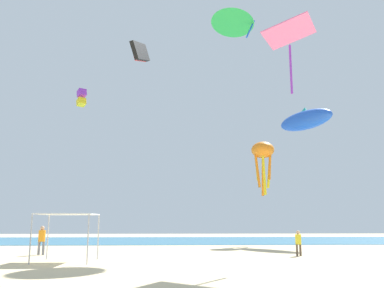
{
  "coord_description": "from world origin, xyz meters",
  "views": [
    {
      "loc": [
        0.07,
        -21.49,
        2.18
      ],
      "look_at": [
        1.47,
        9.54,
        7.99
      ],
      "focal_mm": 38.85,
      "sensor_mm": 36.0,
      "label": 1
    }
  ],
  "objects_px": {
    "kite_diamond_pink": "(289,35)",
    "kite_delta_green": "(233,20)",
    "kite_parafoil_black": "(140,52)",
    "kite_box_purple": "(82,98)",
    "canopy_tent": "(68,216)",
    "kite_inflatable_blue": "(305,120)",
    "kite_octopus_orange": "(263,153)",
    "person_central": "(298,241)",
    "person_near_tent": "(42,238)"
  },
  "relations": [
    {
      "from": "kite_inflatable_blue",
      "to": "kite_delta_green",
      "type": "distance_m",
      "value": 13.67
    },
    {
      "from": "kite_box_purple",
      "to": "kite_inflatable_blue",
      "type": "relative_size",
      "value": 0.29
    },
    {
      "from": "kite_diamond_pink",
      "to": "kite_box_purple",
      "type": "xyz_separation_m",
      "value": [
        -17.68,
        21.12,
        2.09
      ]
    },
    {
      "from": "kite_octopus_orange",
      "to": "kite_delta_green",
      "type": "bearing_deg",
      "value": -81.36
    },
    {
      "from": "kite_diamond_pink",
      "to": "person_central",
      "type": "bearing_deg",
      "value": 12.57
    },
    {
      "from": "kite_box_purple",
      "to": "kite_delta_green",
      "type": "distance_m",
      "value": 19.92
    },
    {
      "from": "canopy_tent",
      "to": "kite_delta_green",
      "type": "xyz_separation_m",
      "value": [
        10.98,
        9.52,
        16.99
      ]
    },
    {
      "from": "person_near_tent",
      "to": "kite_inflatable_blue",
      "type": "relative_size",
      "value": 0.27
    },
    {
      "from": "canopy_tent",
      "to": "person_near_tent",
      "type": "xyz_separation_m",
      "value": [
        -2.84,
        4.85,
        -1.36
      ]
    },
    {
      "from": "canopy_tent",
      "to": "person_near_tent",
      "type": "relative_size",
      "value": 1.63
    },
    {
      "from": "kite_delta_green",
      "to": "kite_octopus_orange",
      "type": "bearing_deg",
      "value": -86.89
    },
    {
      "from": "canopy_tent",
      "to": "kite_delta_green",
      "type": "height_order",
      "value": "kite_delta_green"
    },
    {
      "from": "kite_box_purple",
      "to": "kite_delta_green",
      "type": "height_order",
      "value": "kite_delta_green"
    },
    {
      "from": "kite_diamond_pink",
      "to": "kite_delta_green",
      "type": "distance_m",
      "value": 10.95
    },
    {
      "from": "person_near_tent",
      "to": "person_central",
      "type": "relative_size",
      "value": 1.18
    },
    {
      "from": "kite_parafoil_black",
      "to": "kite_octopus_orange",
      "type": "relative_size",
      "value": 0.95
    },
    {
      "from": "kite_inflatable_blue",
      "to": "kite_octopus_orange",
      "type": "bearing_deg",
      "value": 73.98
    },
    {
      "from": "kite_delta_green",
      "to": "kite_diamond_pink",
      "type": "bearing_deg",
      "value": 135.5
    },
    {
      "from": "kite_parafoil_black",
      "to": "kite_box_purple",
      "type": "xyz_separation_m",
      "value": [
        -7.53,
        12.28,
        -0.36
      ]
    },
    {
      "from": "kite_delta_green",
      "to": "kite_inflatable_blue",
      "type": "bearing_deg",
      "value": -104.96
    },
    {
      "from": "kite_octopus_orange",
      "to": "kite_delta_green",
      "type": "distance_m",
      "value": 13.15
    },
    {
      "from": "kite_parafoil_black",
      "to": "kite_octopus_orange",
      "type": "height_order",
      "value": "kite_parafoil_black"
    },
    {
      "from": "person_near_tent",
      "to": "person_central",
      "type": "height_order",
      "value": "person_near_tent"
    },
    {
      "from": "person_central",
      "to": "kite_parafoil_black",
      "type": "distance_m",
      "value": 19.76
    },
    {
      "from": "canopy_tent",
      "to": "kite_octopus_orange",
      "type": "height_order",
      "value": "kite_octopus_orange"
    },
    {
      "from": "person_near_tent",
      "to": "kite_diamond_pink",
      "type": "xyz_separation_m",
      "value": [
        16.01,
        -4.44,
        12.69
      ]
    },
    {
      "from": "person_central",
      "to": "kite_delta_green",
      "type": "relative_size",
      "value": 0.31
    },
    {
      "from": "kite_diamond_pink",
      "to": "kite_delta_green",
      "type": "xyz_separation_m",
      "value": [
        -2.2,
        9.11,
        5.67
      ]
    },
    {
      "from": "kite_diamond_pink",
      "to": "kite_inflatable_blue",
      "type": "bearing_deg",
      "value": 8.17
    },
    {
      "from": "kite_diamond_pink",
      "to": "kite_octopus_orange",
      "type": "relative_size",
      "value": 0.84
    },
    {
      "from": "canopy_tent",
      "to": "person_near_tent",
      "type": "distance_m",
      "value": 5.78
    },
    {
      "from": "kite_parafoil_black",
      "to": "kite_inflatable_blue",
      "type": "relative_size",
      "value": 0.72
    },
    {
      "from": "person_central",
      "to": "kite_box_purple",
      "type": "relative_size",
      "value": 0.8
    },
    {
      "from": "kite_box_purple",
      "to": "kite_inflatable_blue",
      "type": "xyz_separation_m",
      "value": [
        24.11,
        -3.94,
        -3.29
      ]
    },
    {
      "from": "canopy_tent",
      "to": "kite_octopus_orange",
      "type": "relative_size",
      "value": 0.58
    },
    {
      "from": "kite_parafoil_black",
      "to": "canopy_tent",
      "type": "bearing_deg",
      "value": -10.14
    },
    {
      "from": "kite_parafoil_black",
      "to": "person_central",
      "type": "bearing_deg",
      "value": 69.4
    },
    {
      "from": "kite_box_purple",
      "to": "kite_parafoil_black",
      "type": "bearing_deg",
      "value": 89.02
    },
    {
      "from": "person_central",
      "to": "kite_parafoil_black",
      "type": "relative_size",
      "value": 0.32
    },
    {
      "from": "canopy_tent",
      "to": "person_central",
      "type": "relative_size",
      "value": 1.93
    },
    {
      "from": "kite_box_purple",
      "to": "kite_diamond_pink",
      "type": "bearing_deg",
      "value": 97.42
    },
    {
      "from": "kite_octopus_orange",
      "to": "kite_delta_green",
      "type": "relative_size",
      "value": 1.02
    },
    {
      "from": "person_central",
      "to": "kite_box_purple",
      "type": "bearing_deg",
      "value": -70.23
    },
    {
      "from": "kite_box_purple",
      "to": "kite_inflatable_blue",
      "type": "bearing_deg",
      "value": 138.21
    },
    {
      "from": "kite_parafoil_black",
      "to": "kite_diamond_pink",
      "type": "bearing_deg",
      "value": 56.93
    },
    {
      "from": "kite_inflatable_blue",
      "to": "kite_octopus_orange",
      "type": "relative_size",
      "value": 1.32
    },
    {
      "from": "kite_parafoil_black",
      "to": "person_near_tent",
      "type": "bearing_deg",
      "value": -45.12
    },
    {
      "from": "kite_box_purple",
      "to": "person_near_tent",
      "type": "bearing_deg",
      "value": 63.2
    },
    {
      "from": "person_near_tent",
      "to": "person_central",
      "type": "xyz_separation_m",
      "value": [
        16.84,
        -1.58,
        -0.17
      ]
    },
    {
      "from": "person_near_tent",
      "to": "kite_parafoil_black",
      "type": "bearing_deg",
      "value": 54.33
    }
  ]
}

